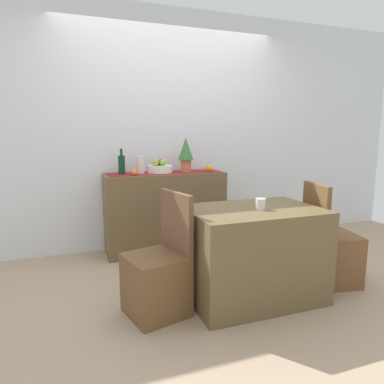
% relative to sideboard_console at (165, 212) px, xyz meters
% --- Properties ---
extents(ground_plane, '(6.40, 6.40, 0.02)m').
position_rel_sideboard_console_xyz_m(ground_plane, '(0.13, -0.92, -0.45)').
color(ground_plane, tan).
rests_on(ground_plane, ground).
extents(room_wall_rear, '(6.40, 0.06, 2.70)m').
position_rel_sideboard_console_xyz_m(room_wall_rear, '(0.13, 0.26, 0.91)').
color(room_wall_rear, silver).
rests_on(room_wall_rear, ground).
extents(sideboard_console, '(1.33, 0.42, 0.89)m').
position_rel_sideboard_console_xyz_m(sideboard_console, '(0.00, 0.00, 0.00)').
color(sideboard_console, brown).
rests_on(sideboard_console, ground).
extents(table_runner, '(1.25, 0.32, 0.01)m').
position_rel_sideboard_console_xyz_m(table_runner, '(0.00, 0.00, 0.45)').
color(table_runner, maroon).
rests_on(table_runner, sideboard_console).
extents(fruit_bowl, '(0.27, 0.27, 0.08)m').
position_rel_sideboard_console_xyz_m(fruit_bowl, '(-0.06, 0.00, 0.49)').
color(fruit_bowl, white).
rests_on(fruit_bowl, table_runner).
extents(apple_left, '(0.07, 0.07, 0.07)m').
position_rel_sideboard_console_xyz_m(apple_left, '(-0.03, 0.06, 0.56)').
color(apple_left, '#A53428').
rests_on(apple_left, fruit_bowl).
extents(apple_right, '(0.07, 0.07, 0.07)m').
position_rel_sideboard_console_xyz_m(apple_right, '(-0.06, 0.01, 0.56)').
color(apple_right, red).
rests_on(apple_right, fruit_bowl).
extents(apple_rear, '(0.08, 0.08, 0.08)m').
position_rel_sideboard_console_xyz_m(apple_rear, '(-0.12, -0.04, 0.57)').
color(apple_rear, '#85B343').
rests_on(apple_rear, fruit_bowl).
extents(apple_center, '(0.07, 0.07, 0.07)m').
position_rel_sideboard_console_xyz_m(apple_center, '(-0.04, -0.06, 0.56)').
color(apple_center, '#83B341').
rests_on(apple_center, fruit_bowl).
extents(wine_bottle, '(0.07, 0.07, 0.27)m').
position_rel_sideboard_console_xyz_m(wine_bottle, '(-0.47, 0.00, 0.55)').
color(wine_bottle, '#10361C').
rests_on(wine_bottle, sideboard_console).
extents(ceramic_vase, '(0.09, 0.09, 0.19)m').
position_rel_sideboard_console_xyz_m(ceramic_vase, '(-0.27, 0.00, 0.54)').
color(ceramic_vase, silver).
rests_on(ceramic_vase, sideboard_console).
extents(potted_plant, '(0.17, 0.17, 0.39)m').
position_rel_sideboard_console_xyz_m(potted_plant, '(0.25, 0.00, 0.67)').
color(potted_plant, '#BF6849').
rests_on(potted_plant, sideboard_console).
extents(orange_loose_near_bowl, '(0.07, 0.07, 0.07)m').
position_rel_sideboard_console_xyz_m(orange_loose_near_bowl, '(-0.36, -0.12, 0.48)').
color(orange_loose_near_bowl, orange).
rests_on(orange_loose_near_bowl, sideboard_console).
extents(orange_loose_mid, '(0.08, 0.08, 0.08)m').
position_rel_sideboard_console_xyz_m(orange_loose_mid, '(0.50, -0.08, 0.48)').
color(orange_loose_mid, orange).
rests_on(orange_loose_mid, sideboard_console).
extents(dining_table, '(1.04, 0.71, 0.74)m').
position_rel_sideboard_console_xyz_m(dining_table, '(0.36, -1.34, -0.07)').
color(dining_table, brown).
rests_on(dining_table, ground).
extents(coffee_cup, '(0.08, 0.08, 0.09)m').
position_rel_sideboard_console_xyz_m(coffee_cup, '(0.38, -1.39, 0.34)').
color(coffee_cup, silver).
rests_on(coffee_cup, dining_table).
extents(chair_near_window, '(0.49, 0.49, 0.90)m').
position_rel_sideboard_console_xyz_m(chair_near_window, '(-0.43, -1.34, -0.18)').
color(chair_near_window, brown).
rests_on(chair_near_window, ground).
extents(chair_by_corner, '(0.47, 0.47, 0.90)m').
position_rel_sideboard_console_xyz_m(chair_by_corner, '(1.14, -1.34, -0.18)').
color(chair_by_corner, brown).
rests_on(chair_by_corner, ground).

